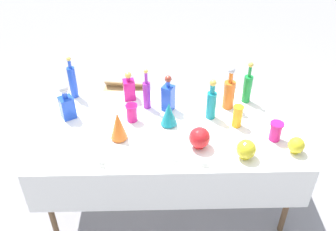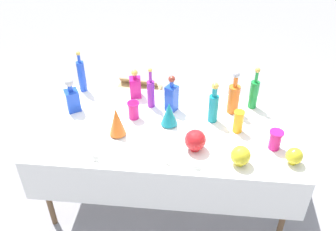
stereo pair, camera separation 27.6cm
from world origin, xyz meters
name	(u,v)px [view 2 (the right image)]	position (x,y,z in m)	size (l,w,h in m)	color
ground_plane	(168,194)	(0.00, 0.00, 0.00)	(40.00, 40.00, 0.00)	gray
display_table	(167,136)	(0.00, -0.04, 0.70)	(1.97, 0.99, 0.76)	white
tall_bottle_0	(254,93)	(0.65, 0.32, 0.90)	(0.07, 0.07, 0.36)	#198C38
tall_bottle_1	(151,92)	(-0.16, 0.25, 0.89)	(0.06, 0.06, 0.35)	purple
tall_bottle_2	(234,97)	(0.49, 0.24, 0.90)	(0.09, 0.09, 0.36)	orange
tall_bottle_3	(82,75)	(-0.77, 0.42, 0.91)	(0.06, 0.06, 0.37)	blue
tall_bottle_4	(213,106)	(0.33, 0.11, 0.90)	(0.07, 0.07, 0.34)	teal
square_decanter_0	(72,98)	(-0.77, 0.14, 0.87)	(0.14, 0.14, 0.29)	blue
square_decanter_1	(135,86)	(-0.31, 0.38, 0.86)	(0.11, 0.11, 0.25)	#C61972
square_decanter_2	(172,96)	(0.01, 0.22, 0.89)	(0.11, 0.11, 0.31)	blue
slender_vase_0	(134,110)	(-0.27, 0.08, 0.84)	(0.09, 0.09, 0.14)	#C61972
slender_vase_1	(275,139)	(0.76, -0.17, 0.84)	(0.10, 0.10, 0.14)	#C61972
slender_vase_2	(238,121)	(0.52, -0.01, 0.85)	(0.08, 0.08, 0.18)	orange
fluted_vase_0	(117,122)	(-0.36, -0.14, 0.88)	(0.12, 0.12, 0.23)	orange
fluted_vase_1	(169,114)	(0.01, 0.02, 0.86)	(0.13, 0.13, 0.20)	teal
round_bowl_0	(241,156)	(0.52, -0.36, 0.83)	(0.13, 0.13, 0.14)	yellow
round_bowl_1	(195,140)	(0.21, -0.24, 0.84)	(0.15, 0.15, 0.16)	red
round_bowl_2	(294,156)	(0.87, -0.31, 0.82)	(0.11, 0.11, 0.12)	yellow
price_tag_left	(167,162)	(0.04, -0.41, 0.78)	(0.05, 0.01, 0.04)	white
price_tag_center	(95,159)	(-0.45, -0.43, 0.78)	(0.05, 0.01, 0.04)	white
price_tag_right	(197,168)	(0.23, -0.44, 0.78)	(0.06, 0.01, 0.03)	white
cardboard_box_behind_left	(138,104)	(-0.44, 1.07, 0.18)	(0.51, 0.41, 0.44)	tan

